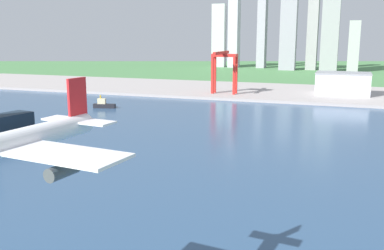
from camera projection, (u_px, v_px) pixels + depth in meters
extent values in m
plane|color=#498049|center=(231.00, 131.00, 264.43)|extent=(2400.00, 2400.00, 0.00)
cube|color=#2D4C70|center=(200.00, 156.00, 209.12)|extent=(840.00, 360.00, 0.15)
cube|color=#A79F9B|center=(279.00, 92.00, 439.28)|extent=(840.00, 140.00, 2.50)
cylinder|color=white|center=(1.00, 145.00, 65.09)|extent=(8.16, 38.82, 3.77)
cube|color=white|center=(12.00, 146.00, 66.90)|extent=(40.80, 13.03, 0.50)
cube|color=red|center=(78.00, 102.00, 79.52)|extent=(1.03, 4.66, 9.05)
cube|color=white|center=(78.00, 121.00, 80.20)|extent=(14.82, 5.87, 0.36)
cylinder|color=#4C4F54|center=(63.00, 171.00, 61.42)|extent=(2.68, 5.61, 2.07)
cube|color=black|center=(104.00, 106.00, 347.96)|extent=(18.14, 8.11, 3.38)
cube|color=beige|center=(102.00, 101.00, 347.39)|extent=(6.99, 4.80, 4.36)
cylinder|color=yellow|center=(100.00, 97.00, 346.77)|extent=(0.97, 0.97, 2.70)
cube|color=red|center=(212.00, 75.00, 414.62)|extent=(2.20, 2.20, 35.08)
cube|color=red|center=(234.00, 76.00, 407.53)|extent=(2.20, 2.20, 35.08)
cube|color=red|center=(215.00, 75.00, 421.99)|extent=(2.20, 2.20, 35.08)
cube|color=red|center=(236.00, 75.00, 414.90)|extent=(2.20, 2.20, 35.08)
cube|color=red|center=(225.00, 55.00, 410.94)|extent=(23.77, 10.00, 2.80)
cube|color=red|center=(221.00, 53.00, 399.82)|extent=(2.60, 45.81, 2.60)
cube|color=silver|center=(343.00, 84.00, 409.78)|extent=(48.53, 32.81, 19.66)
cube|color=gray|center=(343.00, 73.00, 407.68)|extent=(49.50, 33.47, 1.20)
cube|color=#B2B8B7|center=(219.00, 36.00, 803.07)|extent=(24.50, 15.17, 114.60)
cube|color=#B5B3C0|center=(234.00, 23.00, 790.77)|extent=(17.81, 24.05, 158.89)
cube|color=#9E9BA8|center=(262.00, 27.00, 778.28)|extent=(14.62, 23.55, 147.02)
cube|color=#95939E|center=(288.00, 32.00, 726.63)|extent=(26.69, 19.06, 125.96)
cube|color=#979797|center=(313.00, 23.00, 730.27)|extent=(17.36, 23.63, 155.69)
cube|color=#949898|center=(331.00, 26.00, 694.27)|extent=(27.24, 24.13, 145.85)
cube|color=#A4AAA5|center=(354.00, 47.00, 691.56)|extent=(17.04, 24.38, 80.95)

